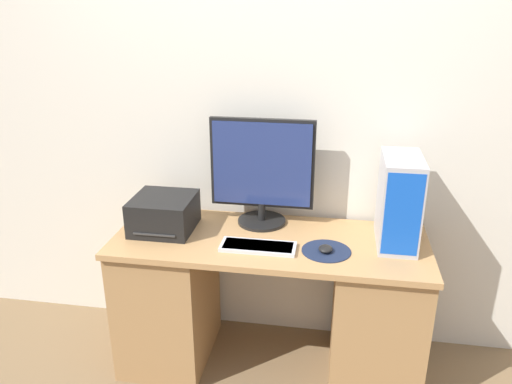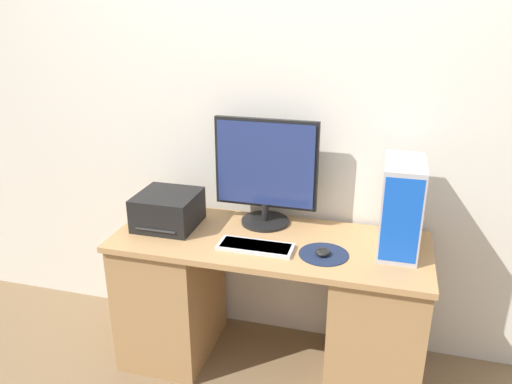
# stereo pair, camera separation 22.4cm
# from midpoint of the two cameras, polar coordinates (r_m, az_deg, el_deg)

# --- Properties ---
(wall_back) EXTENTS (6.40, 0.05, 2.70)m
(wall_back) POSITION_cam_midpoint_polar(r_m,az_deg,el_deg) (2.59, 6.08, 10.05)
(wall_back) COLOR silver
(wall_back) RESTS_ON ground_plane
(desk) EXTENTS (1.54, 0.59, 0.75)m
(desk) POSITION_cam_midpoint_polar(r_m,az_deg,el_deg) (2.63, 3.95, -12.49)
(desk) COLOR tan
(desk) RESTS_ON ground_plane
(monitor) EXTENTS (0.53, 0.25, 0.55)m
(monitor) POSITION_cam_midpoint_polar(r_m,az_deg,el_deg) (2.52, 3.66, 2.48)
(monitor) COLOR black
(monitor) RESTS_ON desk
(keyboard) EXTENTS (0.36, 0.13, 0.02)m
(keyboard) POSITION_cam_midpoint_polar(r_m,az_deg,el_deg) (2.36, 2.69, -6.31)
(keyboard) COLOR silver
(keyboard) RESTS_ON desk
(mousepad) EXTENTS (0.23, 0.23, 0.00)m
(mousepad) POSITION_cam_midpoint_polar(r_m,az_deg,el_deg) (2.35, 10.49, -7.07)
(mousepad) COLOR #19233D
(mousepad) RESTS_ON desk
(mouse) EXTENTS (0.07, 0.08, 0.03)m
(mouse) POSITION_cam_midpoint_polar(r_m,az_deg,el_deg) (2.33, 10.40, -6.83)
(mouse) COLOR black
(mouse) RESTS_ON mousepad
(computer_tower) EXTENTS (0.18, 0.34, 0.43)m
(computer_tower) POSITION_cam_midpoint_polar(r_m,az_deg,el_deg) (2.39, 18.85, -1.68)
(computer_tower) COLOR #B2B2B7
(computer_tower) RESTS_ON desk
(printer) EXTENTS (0.30, 0.31, 0.17)m
(printer) POSITION_cam_midpoint_polar(r_m,az_deg,el_deg) (2.58, -7.61, -2.08)
(printer) COLOR black
(printer) RESTS_ON desk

